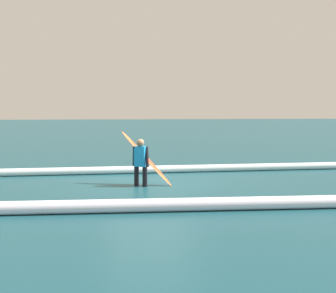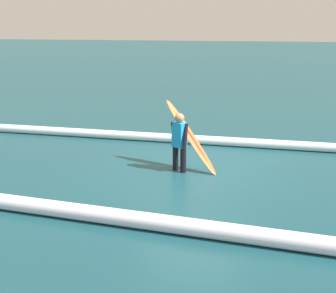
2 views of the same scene
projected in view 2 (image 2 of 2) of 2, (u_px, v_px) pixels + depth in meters
name	position (u px, v px, depth m)	size (l,w,h in m)	color
ground_plane	(195.00, 168.00, 11.97)	(198.81, 198.81, 0.00)	#15424B
surfer	(179.00, 139.00, 11.58)	(0.44, 0.51, 1.38)	black
surfboard	(191.00, 136.00, 11.78)	(1.55, 1.05, 1.61)	#E55926
wave_crest_foreground	(129.00, 136.00, 14.91)	(0.26, 0.26, 21.95)	white
wave_crest_midground	(307.00, 243.00, 7.53)	(0.29, 0.29, 14.64)	white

